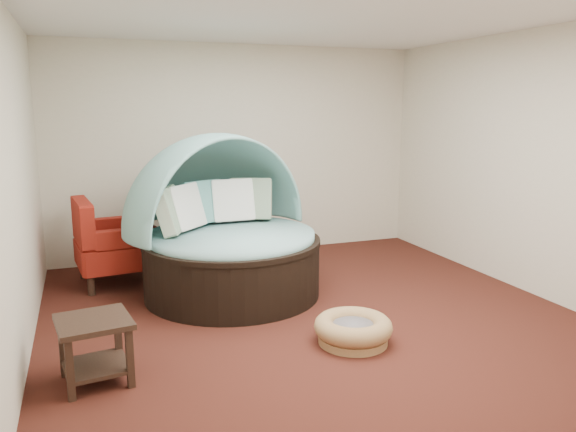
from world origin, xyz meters
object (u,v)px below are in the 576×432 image
object	(u,v)px
canopy_daybed	(225,220)
red_armchair	(110,245)
side_table	(95,341)
pet_basket	(353,329)

from	to	relation	value
canopy_daybed	red_armchair	distance (m)	1.42
red_armchair	side_table	size ratio (longest dim) A/B	1.72
pet_basket	side_table	size ratio (longest dim) A/B	1.49
pet_basket	canopy_daybed	bearing A→B (deg)	112.27
canopy_daybed	pet_basket	world-z (taller)	canopy_daybed
pet_basket	red_armchair	distance (m)	3.09
canopy_daybed	pet_basket	distance (m)	1.95
canopy_daybed	pet_basket	bearing A→B (deg)	-90.35
pet_basket	side_table	bearing A→B (deg)	179.02
pet_basket	red_armchair	xyz separation A→B (m)	(-1.85, 2.45, 0.33)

